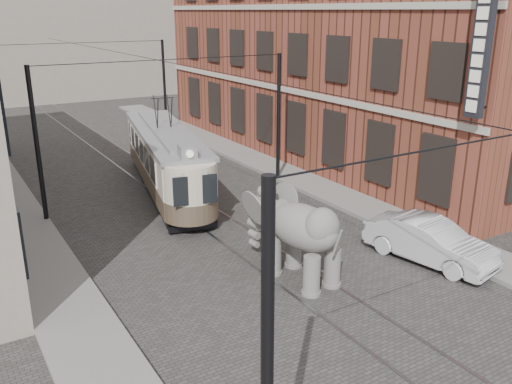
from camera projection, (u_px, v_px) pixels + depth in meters
ground at (248, 245)px, 19.19m from camera, size 120.00×120.00×0.00m
tram_rails at (248, 245)px, 19.19m from camera, size 1.54×80.00×0.02m
sidewalk_right at (376, 212)px, 22.13m from camera, size 2.00×60.00×0.15m
sidewalk_left at (57, 290)px, 15.96m from camera, size 2.00×60.00×0.15m
brick_building at (337, 46)px, 30.01m from camera, size 8.00×26.00×12.00m
distant_block at (24, 20)px, 49.39m from camera, size 28.00×10.00×14.00m
catenary at (181, 136)px, 22.20m from camera, size 11.00×30.20×6.00m
tram at (165, 145)px, 24.35m from camera, size 4.43×10.97×4.26m
elephant at (303, 239)px, 16.33m from camera, size 2.95×4.62×2.66m
parked_car at (430, 241)px, 17.75m from camera, size 2.33×4.53×1.42m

